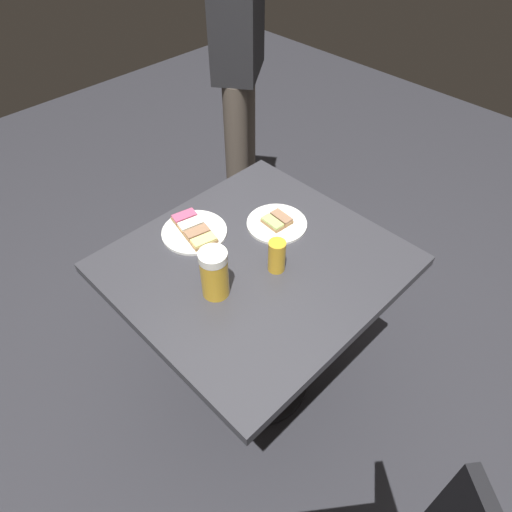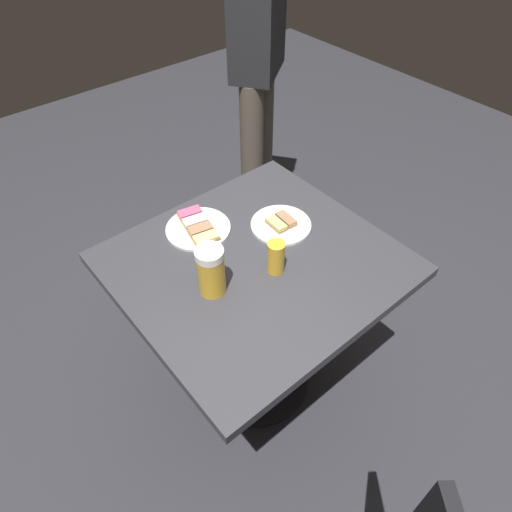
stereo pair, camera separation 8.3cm
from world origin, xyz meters
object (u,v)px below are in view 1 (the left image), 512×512
(plate_far, at_px, (277,223))
(beer_mug, at_px, (214,272))
(beer_glass_small, at_px, (277,256))
(plate_near, at_px, (194,231))
(patron_standing, at_px, (238,52))

(plate_far, height_order, beer_mug, beer_mug)
(beer_glass_small, bearing_deg, beer_mug, 161.85)
(plate_near, height_order, patron_standing, patron_standing)
(plate_far, xyz_separation_m, beer_mug, (-0.34, -0.08, 0.07))
(beer_glass_small, bearing_deg, patron_standing, 52.95)
(plate_near, bearing_deg, plate_far, -36.12)
(patron_standing, bearing_deg, plate_near, 0.29)
(plate_far, bearing_deg, plate_near, 143.88)
(plate_near, relative_size, beer_glass_small, 1.99)
(plate_near, bearing_deg, patron_standing, 36.66)
(plate_near, height_order, beer_mug, beer_mug)
(plate_near, distance_m, patron_standing, 0.91)
(beer_mug, distance_m, patron_standing, 1.13)
(plate_far, bearing_deg, patron_standing, 55.41)
(plate_near, relative_size, plate_far, 1.06)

